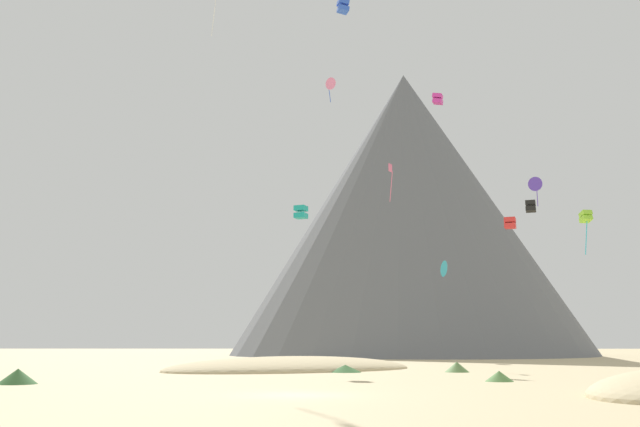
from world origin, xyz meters
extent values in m
plane|color=#C6B284|center=(0.00, 0.00, 0.00)|extent=(400.00, 400.00, 0.00)
ellipsoid|color=#C6B284|center=(-1.73, 27.98, 0.00)|extent=(25.94, 23.74, 2.21)
cone|color=#568442|center=(11.33, 10.75, 0.31)|extent=(2.36, 2.36, 0.62)
cone|color=#668C4C|center=(11.06, 23.43, 0.39)|extent=(2.39, 2.39, 0.78)
cone|color=#386633|center=(-15.76, 7.71, 0.42)|extent=(2.19, 2.19, 0.84)
cone|color=#386633|center=(2.55, 23.09, 0.28)|extent=(2.63, 2.63, 0.56)
cone|color=slate|center=(14.90, 92.42, 25.37)|extent=(70.90, 70.90, 50.74)
cone|color=slate|center=(19.01, 96.85, 13.97)|extent=(60.35, 60.35, 27.95)
cube|color=#8CD133|center=(24.03, 30.09, 12.96)|extent=(1.02, 1.08, 0.63)
cube|color=#8CD133|center=(24.03, 30.09, 13.42)|extent=(1.02, 1.08, 0.63)
cylinder|color=#33BCDB|center=(23.94, 30.09, 11.28)|extent=(0.35, 0.22, 2.97)
cone|color=#5138B2|center=(23.90, 44.16, 19.29)|extent=(1.60, 1.26, 1.59)
cylinder|color=#5138B2|center=(24.02, 44.16, 17.66)|extent=(0.10, 0.10, 1.70)
cone|color=#33BCDB|center=(15.17, 54.76, 11.10)|extent=(1.60, 2.03, 2.03)
cone|color=pink|center=(1.52, 53.62, 34.56)|extent=(1.49, 1.18, 1.57)
cylinder|color=blue|center=(1.37, 53.62, 32.91)|extent=(0.27, 0.27, 1.73)
cube|color=black|center=(19.53, 31.17, 14.04)|extent=(1.11, 1.14, 0.48)
cube|color=black|center=(19.53, 31.17, 14.61)|extent=(1.11, 1.14, 0.48)
cube|color=blue|center=(2.84, 38.90, 37.35)|extent=(1.44, 1.39, 0.66)
cube|color=blue|center=(2.84, 38.90, 38.10)|extent=(1.44, 1.39, 0.66)
cube|color=teal|center=(-0.99, 25.45, 12.50)|extent=(1.20, 1.20, 0.42)
cube|color=teal|center=(-0.99, 25.45, 13.12)|extent=(1.20, 1.20, 0.42)
cube|color=red|center=(19.11, 37.06, 13.49)|extent=(1.36, 1.36, 0.48)
cube|color=red|center=(19.11, 37.06, 14.07)|extent=(1.36, 1.36, 0.48)
cube|color=#D1339E|center=(13.72, 45.56, 29.29)|extent=(1.40, 1.35, 0.66)
cube|color=#D1339E|center=(13.72, 45.56, 29.92)|extent=(1.40, 1.35, 0.66)
cylinder|color=white|center=(-9.44, 29.79, 32.15)|extent=(0.27, 0.65, 3.85)
cube|color=#E5668C|center=(8.04, 44.00, 21.14)|extent=(0.47, 0.66, 0.93)
cylinder|color=#E5668C|center=(8.09, 44.00, 19.02)|extent=(0.38, 0.47, 3.32)
camera|label=1|loc=(1.53, -31.88, 2.31)|focal=39.76mm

